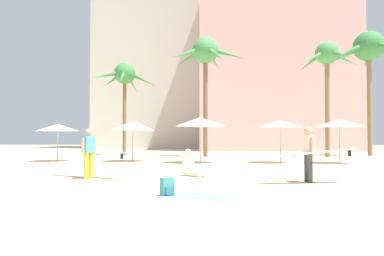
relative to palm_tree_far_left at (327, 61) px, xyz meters
The scene contains 17 objects.
ground 21.74m from the palm_tree_far_left, 113.86° to the right, with size 120.00×120.00×0.00m, color beige.
hotel_pink 14.19m from the palm_tree_far_left, 96.09° to the left, with size 16.15×9.35×18.82m, color pink.
hotel_tower_gray 29.60m from the palm_tree_far_left, 126.57° to the left, with size 13.71×10.95×31.01m, color #BCB7AD.
palm_tree_far_left is the anchor object (origin of this frame).
palm_tree_left 8.63m from the palm_tree_far_left, behind, with size 5.57×5.36×8.63m.
palm_tree_center 4.00m from the palm_tree_far_left, 23.92° to the left, with size 6.82×7.07×9.35m.
palm_tree_right 15.49m from the palm_tree_far_left, behind, with size 4.99×5.21×7.45m.
cafe_umbrella_0 8.80m from the palm_tree_far_left, 125.96° to the right, with size 2.29×2.29×2.30m.
cafe_umbrella_1 14.58m from the palm_tree_far_left, 156.99° to the right, with size 2.52×2.52×2.32m.
cafe_umbrella_2 11.67m from the palm_tree_far_left, 144.40° to the right, with size 2.75×2.75×2.48m.
cafe_umbrella_3 18.60m from the palm_tree_far_left, 162.08° to the right, with size 2.39×2.39×2.16m.
cafe_umbrella_4 7.88m from the palm_tree_far_left, 101.95° to the right, with size 2.43×2.43×2.36m.
beach_towel 20.20m from the palm_tree_far_left, 115.71° to the right, with size 1.66×0.82×0.01m, color #6684E0.
backpack 20.43m from the palm_tree_far_left, 117.65° to the right, with size 0.35×0.35×0.42m.
person_near_right 16.81m from the palm_tree_far_left, 124.35° to the right, with size 0.90×0.91×0.95m.
person_mid_center 19.27m from the palm_tree_far_left, 131.07° to the right, with size 3.02×1.42×1.66m.
person_far_left 16.48m from the palm_tree_far_left, 109.17° to the right, with size 3.05×1.09×1.68m.
Camera 1 is at (0.53, -6.31, 1.34)m, focal length 32.60 mm.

